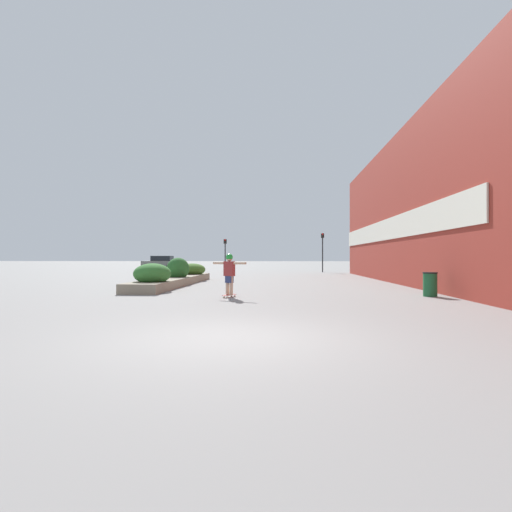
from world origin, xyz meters
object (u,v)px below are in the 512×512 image
skateboarder (229,270)px  traffic_light_right (323,246)px  skateboard (229,295)px  traffic_light_left (225,249)px  trash_bin (430,284)px  car_leftmost (395,262)px  car_center_left (161,263)px

skateboarder → traffic_light_right: bearing=102.2°
skateboard → traffic_light_left: size_ratio=0.22×
skateboarder → trash_bin: (7.23, 0.76, -0.53)m
traffic_light_left → traffic_light_right: 9.55m
car_leftmost → trash_bin: bearing=-13.4°
skateboard → traffic_light_right: 25.67m
car_center_left → traffic_light_left: traffic_light_left is taller
traffic_light_left → traffic_light_right: traffic_light_right is taller
trash_bin → car_leftmost: size_ratio=0.20×
skateboarder → car_leftmost: 34.65m
car_leftmost → traffic_light_right: (-8.69, -6.59, 1.67)m
skateboard → skateboarder: size_ratio=0.48×
trash_bin → traffic_light_right: size_ratio=0.23×
car_leftmost → car_center_left: 25.89m
car_center_left → traffic_light_left: bearing=-114.5°
car_leftmost → traffic_light_right: bearing=-52.8°
skateboard → traffic_light_left: 25.48m
skateboarder → trash_bin: bearing=31.4°
traffic_light_right → car_leftmost: bearing=37.2°
skateboarder → traffic_light_right: size_ratio=0.39×
skateboarder → car_center_left: bearing=136.8°
trash_bin → traffic_light_left: size_ratio=0.27×
skateboard → traffic_light_right: (5.83, 24.87, 2.47)m
car_center_left → traffic_light_right: size_ratio=1.02×
skateboard → skateboarder: skateboarder is taller
car_center_left → traffic_light_left: 8.34m
car_leftmost → skateboarder: bearing=-24.8°
traffic_light_right → skateboarder: bearing=-103.2°
skateboard → car_center_left: size_ratio=0.18×
traffic_light_left → skateboard: bearing=-81.6°
trash_bin → traffic_light_left: 26.76m
traffic_light_left → car_center_left: bearing=155.5°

